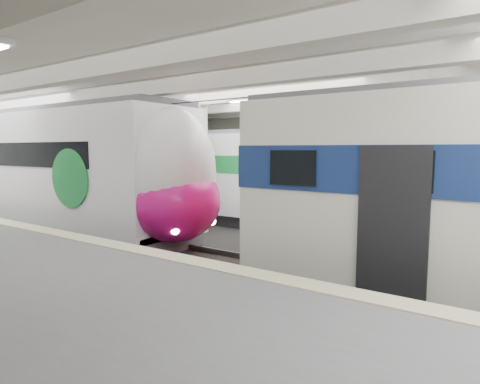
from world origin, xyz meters
The scene contains 3 objects.
station_hall centered at (0.00, -1.74, 3.24)m, with size 36.00×24.00×5.75m.
modern_emu centered at (-7.10, 0.00, 2.39)m, with size 15.31×3.16×4.87m.
far_train centered at (-8.00, 5.50, 2.14)m, with size 12.81×2.75×4.13m.
Camera 1 is at (7.23, -9.15, 3.32)m, focal length 30.00 mm.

